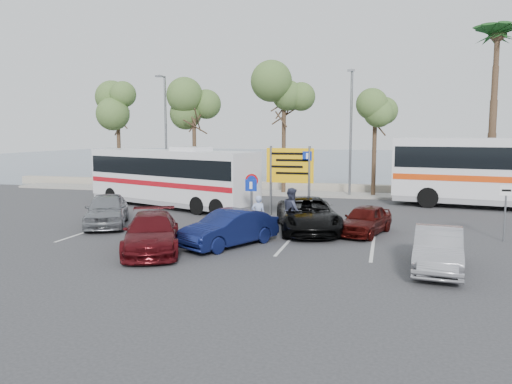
% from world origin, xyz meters
% --- Properties ---
extents(ground, '(120.00, 120.00, 0.00)m').
position_xyz_m(ground, '(0.00, 0.00, 0.00)').
color(ground, '#2F2F31').
rests_on(ground, ground).
extents(kerb_strip, '(44.00, 2.40, 0.15)m').
position_xyz_m(kerb_strip, '(0.00, 14.00, 0.07)').
color(kerb_strip, gray).
rests_on(kerb_strip, ground).
extents(seawall, '(48.00, 0.80, 0.60)m').
position_xyz_m(seawall, '(0.00, 16.00, 0.30)').
color(seawall, '#A09480').
rests_on(seawall, ground).
extents(sea, '(140.00, 140.00, 0.00)m').
position_xyz_m(sea, '(0.00, 60.00, 0.01)').
color(sea, '#3C5260').
rests_on(sea, ground).
extents(tree_far_left, '(3.20, 3.20, 7.60)m').
position_xyz_m(tree_far_left, '(-14.00, 14.00, 6.33)').
color(tree_far_left, '#382619').
rests_on(tree_far_left, kerb_strip).
extents(tree_left, '(3.20, 3.20, 7.20)m').
position_xyz_m(tree_left, '(-8.00, 14.00, 6.00)').
color(tree_left, '#382619').
rests_on(tree_left, kerb_strip).
extents(tree_mid, '(3.20, 3.20, 8.00)m').
position_xyz_m(tree_mid, '(-1.50, 14.00, 6.65)').
color(tree_mid, '#382619').
rests_on(tree_mid, kerb_strip).
extents(tree_right, '(3.20, 3.20, 7.40)m').
position_xyz_m(tree_right, '(4.50, 14.00, 6.17)').
color(tree_right, '#382619').
rests_on(tree_right, kerb_strip).
extents(palm_tree, '(4.80, 4.80, 11.20)m').
position_xyz_m(palm_tree, '(11.50, 14.00, 9.87)').
color(palm_tree, '#382619').
rests_on(palm_tree, kerb_strip).
extents(street_lamp_left, '(0.45, 1.15, 8.01)m').
position_xyz_m(street_lamp_left, '(-10.00, 13.52, 4.60)').
color(street_lamp_left, slate).
rests_on(street_lamp_left, kerb_strip).
extents(street_lamp_right, '(0.45, 1.15, 8.01)m').
position_xyz_m(street_lamp_right, '(3.00, 13.52, 4.60)').
color(street_lamp_right, slate).
rests_on(street_lamp_right, kerb_strip).
extents(direction_sign, '(2.20, 0.12, 3.60)m').
position_xyz_m(direction_sign, '(1.00, 3.20, 2.43)').
color(direction_sign, slate).
rests_on(direction_sign, ground).
extents(sign_no_stop, '(0.60, 0.08, 2.35)m').
position_xyz_m(sign_no_stop, '(-0.60, 2.38, 1.58)').
color(sign_no_stop, slate).
rests_on(sign_no_stop, ground).
extents(sign_parking, '(0.50, 0.07, 2.25)m').
position_xyz_m(sign_parking, '(-0.20, 0.79, 1.47)').
color(sign_parking, slate).
rests_on(sign_parking, ground).
extents(sign_taxi, '(0.50, 0.07, 2.20)m').
position_xyz_m(sign_taxi, '(9.80, 1.49, 1.42)').
color(sign_taxi, slate).
rests_on(sign_taxi, ground).
extents(lane_markings, '(12.02, 4.20, 0.01)m').
position_xyz_m(lane_markings, '(-1.14, -1.00, 0.00)').
color(lane_markings, silver).
rests_on(lane_markings, ground).
extents(coach_bus_left, '(11.14, 6.26, 3.44)m').
position_xyz_m(coach_bus_left, '(-6.50, 6.50, 1.60)').
color(coach_bus_left, silver).
rests_on(coach_bus_left, ground).
extents(car_silver_a, '(3.46, 4.67, 1.48)m').
position_xyz_m(car_silver_a, '(-6.87, 0.45, 0.74)').
color(car_silver_a, gray).
rests_on(car_silver_a, ground).
extents(car_blue, '(3.18, 4.25, 1.34)m').
position_xyz_m(car_blue, '(-0.29, -1.98, 0.67)').
color(car_blue, '#0F184A').
rests_on(car_blue, ground).
extents(car_maroon, '(3.59, 5.01, 1.35)m').
position_xyz_m(car_maroon, '(-2.69, -3.50, 0.67)').
color(car_maroon, '#500D12').
rests_on(car_maroon, ground).
extents(car_red, '(2.43, 3.85, 1.22)m').
position_xyz_m(car_red, '(4.51, 1.50, 0.61)').
color(car_red, '#3E0B08').
rests_on(car_red, ground).
extents(suv_black, '(3.70, 5.65, 1.45)m').
position_xyz_m(suv_black, '(2.11, 1.50, 0.72)').
color(suv_black, black).
rests_on(suv_black, ground).
extents(car_silver_b, '(1.75, 4.09, 1.31)m').
position_xyz_m(car_silver_b, '(6.91, -3.50, 0.65)').
color(car_silver_b, '#9B9AA0').
rests_on(car_silver_b, ground).
extents(pedestrian_near, '(0.65, 0.50, 1.59)m').
position_xyz_m(pedestrian_near, '(0.16, 0.63, 0.80)').
color(pedestrian_near, '#97ACDC').
rests_on(pedestrian_near, ground).
extents(pedestrian_far, '(1.00, 1.12, 1.92)m').
position_xyz_m(pedestrian_far, '(1.52, 1.00, 0.96)').
color(pedestrian_far, '#31354A').
rests_on(pedestrian_far, ground).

